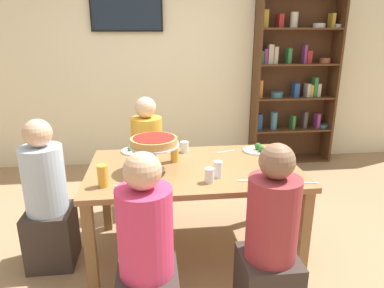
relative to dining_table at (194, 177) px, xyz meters
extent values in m
plane|color=#9E7A56|center=(0.00, 0.00, -0.65)|extent=(12.00, 12.00, 0.00)
cube|color=beige|center=(0.00, 2.20, 0.75)|extent=(8.00, 0.12, 2.80)
cube|color=olive|center=(0.00, 0.00, 0.07)|extent=(1.59, 0.97, 0.04)
cube|color=olive|center=(-0.73, -0.42, -0.30)|extent=(0.07, 0.07, 0.70)
cube|color=olive|center=(0.73, -0.42, -0.30)|extent=(0.07, 0.07, 0.70)
cube|color=olive|center=(-0.73, 0.42, -0.30)|extent=(0.07, 0.07, 0.70)
cube|color=olive|center=(0.73, 0.42, -0.30)|extent=(0.07, 0.07, 0.70)
cube|color=#4C2D19|center=(1.06, 1.98, 0.45)|extent=(0.03, 0.30, 2.20)
cube|color=#4C2D19|center=(2.13, 1.98, 0.45)|extent=(0.03, 0.30, 2.20)
cube|color=#4C2D19|center=(1.60, 2.12, 0.45)|extent=(1.10, 0.02, 2.20)
cube|color=#4C2D19|center=(1.60, 1.98, -0.64)|extent=(1.04, 0.28, 0.02)
cube|color=#4C2D19|center=(1.60, 1.98, -0.20)|extent=(1.04, 0.28, 0.02)
cube|color=#4C2D19|center=(1.60, 1.98, 0.24)|extent=(1.04, 0.28, 0.02)
cube|color=#4C2D19|center=(1.60, 1.98, 0.68)|extent=(1.04, 0.28, 0.02)
cube|color=#4C2D19|center=(1.60, 1.98, 1.12)|extent=(1.04, 0.28, 0.02)
cube|color=navy|center=(1.13, 1.98, -0.08)|extent=(0.07, 0.12, 0.22)
cylinder|color=#3D7084|center=(1.35, 1.98, -0.07)|extent=(0.09, 0.09, 0.24)
cube|color=#2D6B38|center=(1.61, 1.98, -0.10)|extent=(0.04, 0.13, 0.18)
cube|color=#3D3838|center=(1.78, 1.98, -0.07)|extent=(0.05, 0.10, 0.23)
cube|color=#7A3370|center=(1.97, 1.98, -0.09)|extent=(0.04, 0.13, 0.20)
cylinder|color=#3D7084|center=(2.06, 1.98, -0.17)|extent=(0.14, 0.14, 0.04)
cube|color=orange|center=(1.12, 1.98, 0.37)|extent=(0.05, 0.13, 0.23)
cylinder|color=#3D7084|center=(1.36, 1.98, 0.29)|extent=(0.16, 0.16, 0.07)
cube|color=navy|center=(1.62, 1.98, 0.34)|extent=(0.07, 0.13, 0.19)
cube|color=#B2A88E|center=(1.78, 1.98, 0.34)|extent=(0.05, 0.13, 0.17)
cube|color=#B7932D|center=(1.83, 1.98, 0.33)|extent=(0.04, 0.13, 0.16)
cube|color=#2D6B38|center=(1.88, 1.98, 0.38)|extent=(0.05, 0.13, 0.25)
cube|color=#B2A88E|center=(1.93, 1.98, 0.34)|extent=(0.05, 0.13, 0.17)
cube|color=#2D6B38|center=(1.12, 1.98, 0.77)|extent=(0.04, 0.13, 0.16)
cube|color=#7A3370|center=(1.17, 1.98, 0.79)|extent=(0.05, 0.13, 0.19)
cube|color=#B2A88E|center=(1.23, 1.98, 0.81)|extent=(0.07, 0.13, 0.24)
cube|color=#B2A88E|center=(1.30, 1.98, 0.80)|extent=(0.05, 0.13, 0.21)
cube|color=#2D6B38|center=(1.48, 1.98, 0.79)|extent=(0.05, 0.13, 0.19)
cube|color=#7A3370|center=(1.69, 1.98, 0.81)|extent=(0.04, 0.11, 0.23)
cube|color=maroon|center=(1.75, 1.98, 0.77)|extent=(0.06, 0.13, 0.16)
cylinder|color=brown|center=(1.99, 1.98, 0.72)|extent=(0.14, 0.14, 0.06)
cube|color=#B7932D|center=(1.13, 1.98, 1.24)|extent=(0.07, 0.10, 0.21)
cube|color=maroon|center=(1.33, 1.98, 1.21)|extent=(0.06, 0.13, 0.16)
cylinder|color=beige|center=(1.52, 1.98, 1.23)|extent=(0.10, 0.10, 0.19)
cylinder|color=silver|center=(1.85, 1.98, 1.16)|extent=(0.15, 0.15, 0.06)
cube|color=#B7932D|center=(2.01, 1.98, 1.22)|extent=(0.04, 0.13, 0.18)
cylinder|color=silver|center=(2.10, 1.98, 1.15)|extent=(0.12, 0.12, 0.05)
cube|color=black|center=(-0.56, 2.11, 1.35)|extent=(0.87, 0.05, 0.54)
cube|color=#192333|center=(-0.56, 2.08, 1.35)|extent=(0.83, 0.01, 0.50)
cube|color=#382D28|center=(-1.10, -0.03, -0.43)|extent=(0.34, 0.34, 0.45)
cylinder|color=silver|center=(-1.10, -0.03, 0.05)|extent=(0.30, 0.30, 0.50)
sphere|color=tan|center=(-1.10, -0.03, 0.40)|extent=(0.20, 0.20, 0.20)
cube|color=#382D28|center=(-0.36, 0.78, -0.43)|extent=(0.34, 0.34, 0.45)
cylinder|color=gold|center=(-0.36, 0.78, 0.05)|extent=(0.30, 0.30, 0.50)
sphere|color=beige|center=(-0.36, 0.78, 0.40)|extent=(0.20, 0.20, 0.20)
cube|color=#382D28|center=(0.36, -0.76, -0.43)|extent=(0.34, 0.34, 0.45)
cylinder|color=#993338|center=(0.36, -0.76, 0.05)|extent=(0.30, 0.30, 0.50)
sphere|color=#846047|center=(0.36, -0.76, 0.40)|extent=(0.20, 0.20, 0.20)
cylinder|color=#D63866|center=(-0.36, -0.81, 0.05)|extent=(0.30, 0.30, 0.50)
sphere|color=tan|center=(-0.36, -0.81, 0.40)|extent=(0.20, 0.20, 0.20)
cylinder|color=silver|center=(-0.29, -0.04, 0.09)|extent=(0.15, 0.15, 0.01)
cylinder|color=silver|center=(-0.29, -0.04, 0.19)|extent=(0.03, 0.03, 0.18)
cylinder|color=silver|center=(-0.29, -0.04, 0.28)|extent=(0.37, 0.37, 0.01)
cylinder|color=tan|center=(-0.29, -0.04, 0.31)|extent=(0.34, 0.34, 0.05)
cylinder|color=maroon|center=(-0.29, -0.04, 0.34)|extent=(0.30, 0.30, 0.00)
cylinder|color=white|center=(-0.45, 0.41, 0.09)|extent=(0.24, 0.24, 0.01)
sphere|color=#2D7028|center=(-0.46, 0.41, 0.12)|extent=(0.04, 0.04, 0.04)
sphere|color=#2D7028|center=(-0.50, 0.40, 0.12)|extent=(0.04, 0.04, 0.04)
sphere|color=#2D7028|center=(-0.42, 0.40, 0.12)|extent=(0.04, 0.04, 0.04)
sphere|color=#2D7028|center=(-0.45, 0.36, 0.12)|extent=(0.05, 0.05, 0.05)
cylinder|color=white|center=(0.59, 0.30, 0.09)|extent=(0.23, 0.23, 0.01)
sphere|color=#2D7028|center=(0.61, 0.24, 0.13)|extent=(0.06, 0.06, 0.06)
sphere|color=#2D7028|center=(0.60, 0.30, 0.13)|extent=(0.06, 0.06, 0.06)
cylinder|color=gold|center=(-0.64, -0.28, 0.16)|extent=(0.07, 0.07, 0.15)
cylinder|color=gold|center=(-0.14, 0.13, 0.17)|extent=(0.07, 0.07, 0.17)
cylinder|color=gold|center=(0.50, -0.37, 0.16)|extent=(0.07, 0.07, 0.15)
cylinder|color=white|center=(0.15, -0.22, 0.15)|extent=(0.06, 0.06, 0.12)
cylinder|color=white|center=(0.07, -0.30, 0.14)|extent=(0.07, 0.07, 0.10)
cylinder|color=white|center=(-0.04, 0.35, 0.13)|extent=(0.07, 0.07, 0.09)
cube|color=silver|center=(0.32, 0.31, 0.09)|extent=(0.18, 0.06, 0.00)
cube|color=silver|center=(0.35, -0.31, 0.09)|extent=(0.18, 0.03, 0.00)
cube|color=silver|center=(-0.48, -0.31, 0.09)|extent=(0.18, 0.05, 0.00)
cube|color=silver|center=(0.71, -0.39, 0.09)|extent=(0.18, 0.04, 0.00)
cube|color=silver|center=(-0.19, 0.34, 0.09)|extent=(0.18, 0.07, 0.00)
camera|label=1|loc=(-0.30, -2.44, 1.05)|focal=32.30mm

